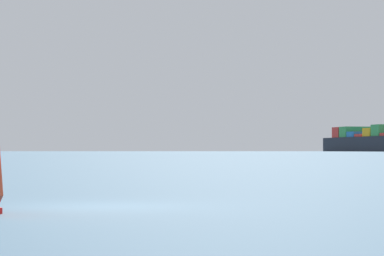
# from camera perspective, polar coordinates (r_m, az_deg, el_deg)

# --- Properties ---
(ground_plane) EXTENTS (4000.00, 4000.00, 0.00)m
(ground_plane) POSITION_cam_1_polar(r_m,az_deg,el_deg) (19.74, -6.30, -5.10)
(ground_plane) COLOR #476B84
(cargo_ship) EXTENTS (87.96, 212.11, 36.74)m
(cargo_ship) POSITION_cam_1_polar(r_m,az_deg,el_deg) (820.73, 12.11, -0.81)
(cargo_ship) COLOR black
(cargo_ship) RESTS_ON ground_plane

